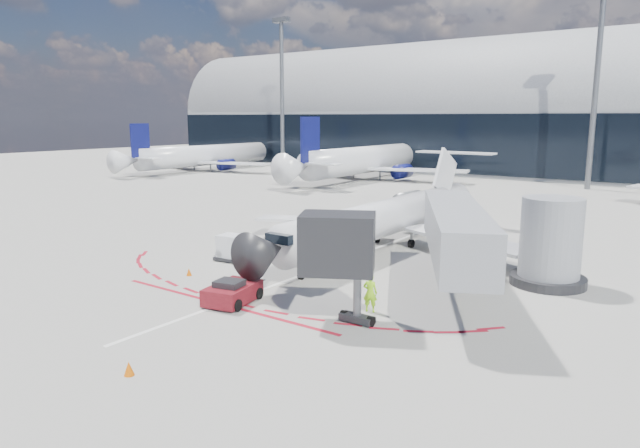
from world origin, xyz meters
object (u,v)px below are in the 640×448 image
Objects in this scene: ramp_worker at (370,293)px; regional_jet at (386,217)px; uld_container at (231,248)px; pushback_tug at (232,292)px.

regional_jet is at bearing -80.31° from ramp_worker.
regional_jet is 10.86m from uld_container.
ramp_worker is at bearing -63.74° from regional_jet.
uld_container is at bearing 123.23° from pushback_tug.
pushback_tug is at bearing -90.97° from regional_jet.
regional_jet is 14.90m from pushback_tug.
regional_jet is at bearing 77.32° from pushback_tug.
ramp_worker is 12.65m from uld_container.
pushback_tug is 8.59m from uld_container.
uld_container reaches higher than pushback_tug.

